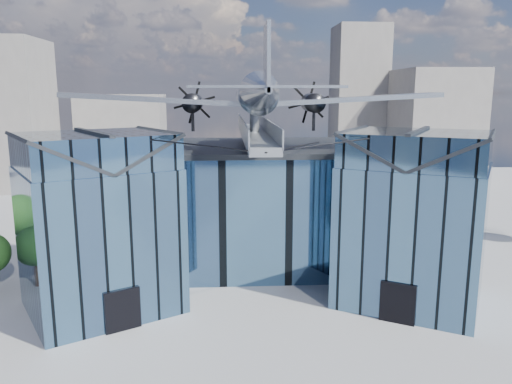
{
  "coord_description": "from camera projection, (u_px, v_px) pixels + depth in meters",
  "views": [
    {
      "loc": [
        -2.09,
        -33.1,
        14.17
      ],
      "look_at": [
        0.0,
        2.0,
        7.2
      ],
      "focal_mm": 35.0,
      "sensor_mm": 36.0,
      "label": 1
    }
  ],
  "objects": [
    {
      "name": "ground_plane",
      "position": [
        258.0,
        297.0,
        35.29
      ],
      "size": [
        120.0,
        120.0,
        0.0
      ],
      "primitive_type": "plane",
      "color": "gray"
    },
    {
      "name": "museum",
      "position": [
        253.0,
        203.0,
        39.91
      ],
      "size": [
        32.88,
        24.5,
        17.6
      ],
      "color": "#436688",
      "rests_on": "ground"
    },
    {
      "name": "bg_towers",
      "position": [
        247.0,
        119.0,
        82.86
      ],
      "size": [
        77.0,
        24.5,
        26.0
      ],
      "color": "slate",
      "rests_on": "ground"
    }
  ]
}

